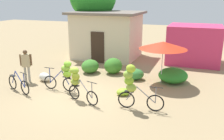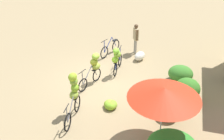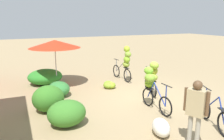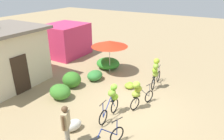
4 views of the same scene
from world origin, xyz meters
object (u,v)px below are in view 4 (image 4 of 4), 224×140
(bicycle_near_pile, at_px, (112,98))
(person_vendor, at_px, (66,122))
(produce_sack, at_px, (73,125))
(shop_pink, at_px, (65,40))
(bicycle_by_shop, at_px, (156,71))
(banana_pile_on_ground, at_px, (130,86))
(market_umbrella, at_px, (110,43))
(bicycle_center_loaded, at_px, (138,92))

(bicycle_near_pile, xyz_separation_m, person_vendor, (-2.39, 0.41, 0.18))
(bicycle_near_pile, bearing_deg, produce_sack, 154.49)
(shop_pink, height_order, person_vendor, shop_pink)
(bicycle_by_shop, xyz_separation_m, produce_sack, (-5.01, 1.53, -0.76))
(shop_pink, bearing_deg, banana_pile_on_ground, -110.43)
(shop_pink, relative_size, banana_pile_on_ground, 4.68)
(market_umbrella, height_order, bicycle_by_shop, market_umbrella)
(bicycle_center_loaded, relative_size, bicycle_by_shop, 0.88)
(bicycle_center_loaded, bearing_deg, shop_pink, 62.82)
(market_umbrella, height_order, produce_sack, market_umbrella)
(person_vendor, bearing_deg, banana_pile_on_ground, 0.10)
(shop_pink, relative_size, person_vendor, 1.96)
(shop_pink, distance_m, bicycle_near_pile, 8.91)
(bicycle_near_pile, distance_m, bicycle_by_shop, 3.44)
(bicycle_by_shop, relative_size, person_vendor, 1.07)
(person_vendor, bearing_deg, produce_sack, 27.47)
(bicycle_center_loaded, height_order, person_vendor, person_vendor)
(shop_pink, distance_m, market_umbrella, 4.99)
(shop_pink, distance_m, produce_sack, 9.45)
(bicycle_near_pile, height_order, banana_pile_on_ground, bicycle_near_pile)
(produce_sack, xyz_separation_m, person_vendor, (-0.74, -0.38, 0.78))
(bicycle_near_pile, xyz_separation_m, produce_sack, (-1.66, 0.79, -0.60))
(bicycle_center_loaded, relative_size, produce_sack, 2.21)
(bicycle_center_loaded, distance_m, produce_sack, 3.17)
(banana_pile_on_ground, height_order, produce_sack, produce_sack)
(bicycle_by_shop, distance_m, produce_sack, 5.30)
(bicycle_by_shop, bearing_deg, shop_pink, 77.30)
(bicycle_center_loaded, height_order, produce_sack, bicycle_center_loaded)
(shop_pink, xyz_separation_m, banana_pile_on_ground, (-2.55, -6.84, -1.06))
(bicycle_by_shop, bearing_deg, person_vendor, 168.69)
(market_umbrella, height_order, bicycle_center_loaded, market_umbrella)
(market_umbrella, xyz_separation_m, bicycle_by_shop, (-0.56, -3.22, -0.93))
(bicycle_by_shop, bearing_deg, bicycle_center_loaded, -179.68)
(shop_pink, relative_size, market_umbrella, 1.42)
(produce_sack, bearing_deg, bicycle_near_pile, -25.51)
(bicycle_center_loaded, distance_m, banana_pile_on_ground, 2.07)
(bicycle_near_pile, bearing_deg, person_vendor, 170.33)
(shop_pink, relative_size, bicycle_center_loaded, 2.07)
(market_umbrella, height_order, bicycle_near_pile, market_umbrella)
(banana_pile_on_ground, xyz_separation_m, produce_sack, (-4.27, 0.37, 0.08))
(market_umbrella, relative_size, bicycle_center_loaded, 1.46)
(market_umbrella, distance_m, bicycle_near_pile, 4.76)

